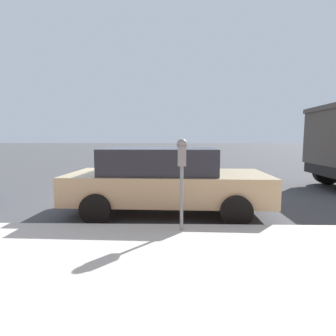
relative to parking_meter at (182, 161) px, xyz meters
name	(u,v)px	position (x,y,z in m)	size (l,w,h in m)	color
ground_plane	(143,203)	(2.51, 0.98, -1.38)	(220.00, 220.00, 0.00)	#424244
sidewalk	(77,333)	(-2.40, 0.98, -1.30)	(5.41, 56.00, 0.15)	#BCB7AD
parking_meter	(182,161)	(0.00, 0.00, 0.00)	(0.21, 0.19, 1.60)	gray
car_tan	(165,179)	(1.65, 0.34, -0.58)	(2.26, 4.64, 1.53)	tan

